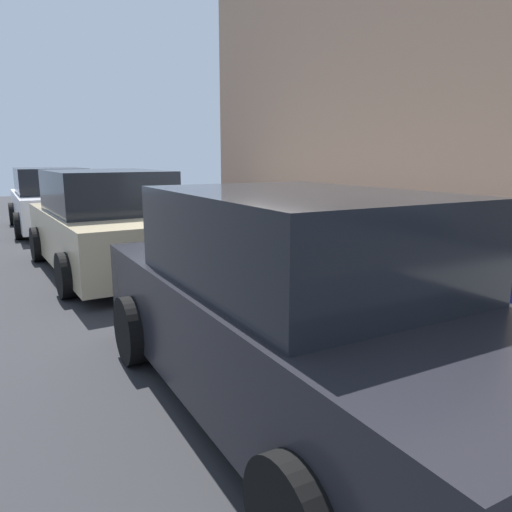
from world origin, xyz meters
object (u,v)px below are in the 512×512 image
at_px(suitcase_olive_1, 463,300).
at_px(suitcase_teal_6, 319,252).
at_px(suitcase_olive_8, 276,247).
at_px(parked_car_white_2, 52,201).
at_px(parked_car_charcoal_0, 296,309).
at_px(suitcase_black_10, 253,238).
at_px(suitcase_maroon_9, 265,237).
at_px(bollard_post, 209,227).
at_px(parked_car_beige_1, 108,224).
at_px(suitcase_silver_5, 342,261).
at_px(suitcase_navy_7, 301,253).
at_px(fire_hydrant, 231,230).
at_px(suitcase_red_4, 362,271).
at_px(suitcase_navy_0, 501,300).
at_px(suitcase_black_3, 390,278).
at_px(suitcase_maroon_2, 422,283).

relative_size(suitcase_olive_1, suitcase_teal_6, 0.74).
xyz_separation_m(suitcase_olive_8, parked_car_white_2, (7.27, 2.30, 0.32)).
relative_size(suitcase_teal_6, parked_car_charcoal_0, 0.22).
relative_size(suitcase_olive_1, suitcase_black_10, 0.82).
relative_size(suitcase_teal_6, suitcase_maroon_9, 0.98).
distance_m(bollard_post, parked_car_white_2, 5.39).
bearing_deg(suitcase_maroon_9, parked_car_beige_1, 63.60).
height_order(suitcase_silver_5, suitcase_black_10, suitcase_black_10).
height_order(suitcase_navy_7, bollard_post, suitcase_navy_7).
distance_m(suitcase_olive_8, parked_car_beige_1, 2.86).
distance_m(bollard_post, parked_car_charcoal_0, 6.49).
distance_m(suitcase_silver_5, fire_hydrant, 3.18).
height_order(suitcase_silver_5, parked_car_charcoal_0, parked_car_charcoal_0).
relative_size(suitcase_red_4, suitcase_silver_5, 0.96).
height_order(suitcase_navy_0, suitcase_black_3, suitcase_navy_0).
height_order(suitcase_black_10, bollard_post, suitcase_black_10).
xyz_separation_m(suitcase_red_4, parked_car_white_2, (9.20, 2.40, 0.35)).
relative_size(suitcase_silver_5, suitcase_olive_8, 0.96).
bearing_deg(suitcase_olive_8, suitcase_olive_1, -178.23).
bearing_deg(parked_car_charcoal_0, suitcase_red_4, -53.31).
xyz_separation_m(suitcase_navy_0, parked_car_charcoal_0, (0.17, 2.40, 0.26)).
bearing_deg(suitcase_navy_0, parked_car_beige_1, 23.40).
xyz_separation_m(suitcase_silver_5, bollard_post, (3.86, 0.21, 0.03)).
height_order(suitcase_navy_0, suitcase_navy_7, suitcase_navy_0).
bearing_deg(parked_car_charcoal_0, suitcase_black_10, -27.45).
bearing_deg(suitcase_olive_8, suitcase_navy_0, -178.54).
height_order(suitcase_black_10, parked_car_white_2, parked_car_white_2).
relative_size(suitcase_maroon_9, parked_car_charcoal_0, 0.22).
relative_size(fire_hydrant, bollard_post, 1.01).
bearing_deg(suitcase_navy_7, bollard_post, 3.83).
bearing_deg(parked_car_white_2, suitcase_olive_8, -162.42).
bearing_deg(suitcase_navy_7, fire_hydrant, 1.14).
xyz_separation_m(suitcase_maroon_9, suitcase_black_10, (0.48, -0.05, -0.09)).
height_order(suitcase_red_4, suitcase_olive_8, suitcase_olive_8).
relative_size(bollard_post, parked_car_beige_1, 0.16).
distance_m(suitcase_olive_1, parked_car_charcoal_0, 2.45).
bearing_deg(bollard_post, parked_car_charcoal_0, 159.91).
xyz_separation_m(suitcase_navy_7, parked_car_white_2, (7.80, 2.42, 0.34)).
height_order(suitcase_maroon_2, suitcase_teal_6, same).
distance_m(suitcase_olive_8, bollard_post, 2.37).
distance_m(suitcase_olive_1, suitcase_teal_6, 2.41).
height_order(suitcase_black_3, suitcase_red_4, suitcase_red_4).
xyz_separation_m(suitcase_red_4, suitcase_silver_5, (0.43, -0.03, 0.05)).
relative_size(suitcase_maroon_9, bollard_post, 1.41).
bearing_deg(suitcase_navy_0, suitcase_black_10, -0.36).
bearing_deg(suitcase_black_3, suitcase_olive_1, -178.95).
relative_size(suitcase_teal_6, parked_car_white_2, 0.21).
xyz_separation_m(suitcase_black_10, parked_car_beige_1, (0.70, 2.43, 0.35)).
xyz_separation_m(suitcase_olive_8, suitcase_black_10, (0.96, -0.13, -0.00)).
bearing_deg(fire_hydrant, parked_car_charcoal_0, 156.27).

